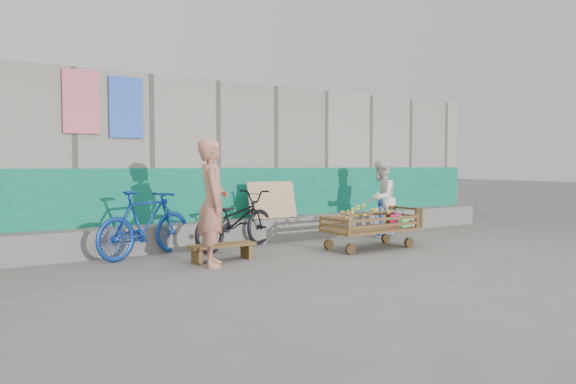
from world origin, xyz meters
TOP-DOWN VIEW (x-y plane):
  - ground at (0.00, 0.00)m, footprint 80.00×80.00m
  - building_wall at (-0.00, 4.05)m, footprint 12.00×3.50m
  - banana_cart at (1.30, 0.65)m, footprint 1.74×0.80m
  - bench at (-1.32, 1.00)m, footprint 1.03×0.31m
  - vendor_man at (-1.61, 0.70)m, footprint 0.66×0.78m
  - woman at (2.47, 1.59)m, footprint 0.95×0.89m
  - child at (2.47, 1.52)m, footprint 0.45×0.33m
  - bicycle_dark at (-0.66, 1.85)m, footprint 2.03×1.33m
  - bicycle_blue at (-2.20, 1.93)m, footprint 1.83×1.09m

SIDE VIEW (x-z plane):
  - ground at x=0.00m, z-range 0.00..0.00m
  - bench at x=-1.32m, z-range 0.06..0.32m
  - child at x=2.47m, z-range 0.00..0.86m
  - banana_cart at x=1.30m, z-range 0.13..0.87m
  - bicycle_dark at x=-0.66m, z-range 0.00..1.01m
  - bicycle_blue at x=-2.20m, z-range 0.00..1.06m
  - woman at x=2.47m, z-range 0.00..1.56m
  - vendor_man at x=-1.61m, z-range 0.00..1.83m
  - building_wall at x=0.00m, z-range -0.03..2.97m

